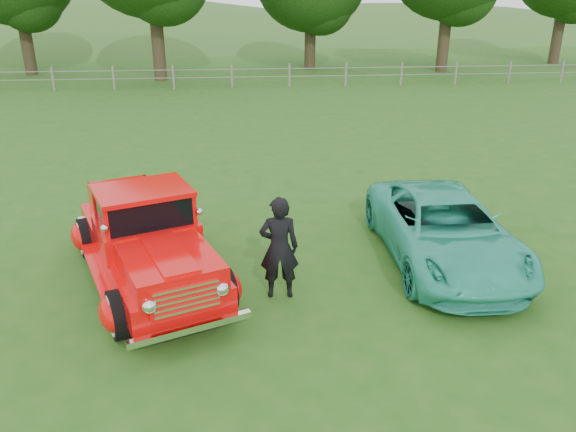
{
  "coord_description": "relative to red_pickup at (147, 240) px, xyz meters",
  "views": [
    {
      "loc": [
        0.1,
        -7.8,
        4.88
      ],
      "look_at": [
        0.96,
        1.2,
        1.19
      ],
      "focal_mm": 35.0,
      "sensor_mm": 36.0,
      "label": 1
    }
  ],
  "objects": [
    {
      "name": "teal_sedan",
      "position": [
        5.46,
        0.29,
        -0.15
      ],
      "size": [
        2.19,
        4.68,
        1.3
      ],
      "primitive_type": "imported",
      "rotation": [
        0.0,
        0.0,
        -0.01
      ],
      "color": "teal",
      "rests_on": "ground"
    },
    {
      "name": "distant_hills",
      "position": [
        -2.57,
        58.2,
        -5.34
      ],
      "size": [
        116.0,
        60.0,
        18.0
      ],
      "color": "#335C21",
      "rests_on": "ground"
    },
    {
      "name": "man",
      "position": [
        2.26,
        -0.73,
        0.1
      ],
      "size": [
        0.67,
        0.45,
        1.79
      ],
      "primitive_type": "imported",
      "rotation": [
        0.0,
        0.0,
        3.11
      ],
      "color": "black",
      "rests_on": "ground"
    },
    {
      "name": "red_pickup",
      "position": [
        0.0,
        0.0,
        0.0
      ],
      "size": [
        3.49,
        5.28,
        1.78
      ],
      "rotation": [
        0.0,
        0.0,
        0.37
      ],
      "color": "black",
      "rests_on": "ground"
    },
    {
      "name": "ground",
      "position": [
        1.51,
        -1.27,
        -0.8
      ],
      "size": [
        140.0,
        140.0,
        0.0
      ],
      "primitive_type": "plane",
      "color": "#205316",
      "rests_on": "ground"
    },
    {
      "name": "fence_line",
      "position": [
        1.51,
        20.73,
        -0.19
      ],
      "size": [
        48.0,
        0.12,
        1.2
      ],
      "color": "slate",
      "rests_on": "ground"
    }
  ]
}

